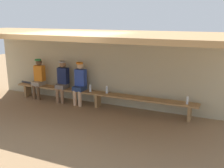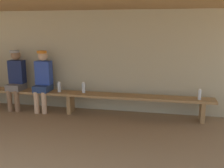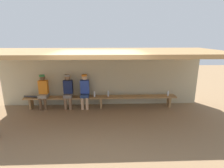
% 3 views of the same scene
% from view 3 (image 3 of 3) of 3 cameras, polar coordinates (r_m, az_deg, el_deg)
% --- Properties ---
extents(ground_plane, '(24.00, 24.00, 0.00)m').
position_cam_3_polar(ground_plane, '(5.77, -3.89, -13.47)').
color(ground_plane, '#8C6D4C').
extents(back_wall, '(8.00, 0.20, 2.20)m').
position_cam_3_polar(back_wall, '(7.26, -3.61, 1.89)').
color(back_wall, '#B7AD8C').
rests_on(back_wall, ground).
extents(dugout_roof, '(8.00, 2.80, 0.12)m').
position_cam_3_polar(dugout_roof, '(5.79, -4.10, 10.16)').
color(dugout_roof, '#9E7547').
rests_on(dugout_roof, back_wall).
extents(bench, '(6.00, 0.36, 0.46)m').
position_cam_3_polar(bench, '(7.03, -3.60, -4.62)').
color(bench, '#9E7547').
rests_on(bench, ground).
extents(player_near_post, '(0.34, 0.42, 1.34)m').
position_cam_3_polar(player_near_post, '(7.32, -21.36, -1.88)').
color(player_near_post, gray).
rests_on(player_near_post, ground).
extents(player_shirtless_tan, '(0.34, 0.42, 1.34)m').
position_cam_3_polar(player_shirtless_tan, '(7.07, -14.05, -1.87)').
color(player_shirtless_tan, slate).
rests_on(player_shirtless_tan, ground).
extents(player_in_blue, '(0.34, 0.42, 1.34)m').
position_cam_3_polar(player_in_blue, '(6.96, -8.81, -1.85)').
color(player_in_blue, navy).
rests_on(player_in_blue, ground).
extents(water_bottle_clear, '(0.06, 0.06, 0.21)m').
position_cam_3_polar(water_bottle_clear, '(7.37, 17.65, -2.95)').
color(water_bottle_clear, silver).
rests_on(water_bottle_clear, bench).
extents(water_bottle_blue, '(0.07, 0.07, 0.23)m').
position_cam_3_polar(water_bottle_blue, '(6.97, -5.68, -3.25)').
color(water_bottle_blue, silver).
rests_on(water_bottle_blue, bench).
extents(water_bottle_green, '(0.07, 0.07, 0.23)m').
position_cam_3_polar(water_bottle_green, '(7.00, -1.20, -3.11)').
color(water_bottle_green, silver).
rests_on(water_bottle_green, bench).
extents(baseball_bat, '(0.86, 0.16, 0.07)m').
position_cam_3_polar(baseball_bat, '(7.52, -23.72, -3.74)').
color(baseball_bat, '#333338').
rests_on(baseball_bat, bench).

